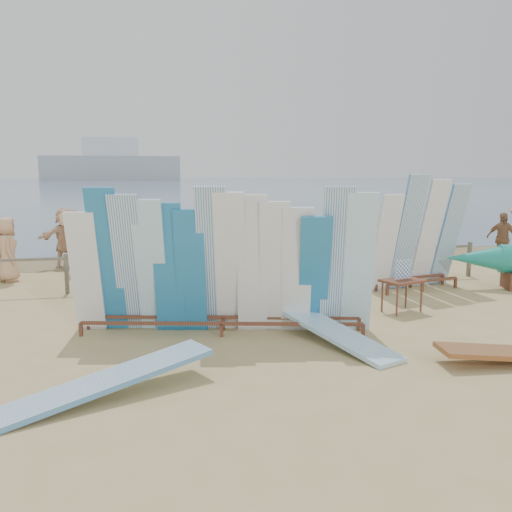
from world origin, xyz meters
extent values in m
plane|color=tan|center=(0.00, 0.00, 0.00)|extent=(160.00, 160.00, 0.00)
cube|color=#46617D|center=(0.00, 128.00, 0.00)|extent=(320.00, 240.00, 0.02)
cube|color=olive|center=(0.00, 7.20, 0.00)|extent=(40.00, 2.60, 0.01)
cube|color=#999EA3|center=(-12.00, 180.00, 4.02)|extent=(45.00, 8.00, 8.00)
cube|color=silver|center=(-12.00, 180.00, 11.02)|extent=(18.00, 6.00, 6.00)
cube|color=#6A6150|center=(0.00, 3.00, 0.80)|extent=(12.00, 0.06, 0.06)
cube|color=#6A6150|center=(-4.00, 3.00, 0.45)|extent=(0.08, 0.08, 0.90)
cube|color=#6A6150|center=(-2.00, 3.00, 0.45)|extent=(0.08, 0.08, 0.90)
cube|color=#6A6150|center=(0.00, 3.00, 0.45)|extent=(0.08, 0.08, 0.90)
cube|color=#6A6150|center=(2.00, 3.00, 0.45)|extent=(0.08, 0.08, 0.90)
cube|color=#6A6150|center=(4.00, 3.00, 0.45)|extent=(0.08, 0.08, 0.90)
cube|color=#6A6150|center=(6.00, 3.00, 0.45)|extent=(0.08, 0.08, 0.90)
cube|color=brown|center=(-1.08, -0.91, 0.22)|extent=(4.56, 1.09, 0.05)
cube|color=brown|center=(-0.99, -0.52, 0.22)|extent=(4.56, 1.09, 0.05)
cube|color=white|center=(-3.26, -0.21, 1.03)|extent=(0.59, 0.59, 2.07)
cube|color=teal|center=(-2.90, -0.29, 1.23)|extent=(0.63, 0.75, 2.46)
cube|color=white|center=(-2.54, -0.37, 1.18)|extent=(0.64, 0.80, 2.36)
cube|color=#91C9E8|center=(-2.18, -0.45, 1.14)|extent=(0.63, 0.74, 2.28)
cube|color=teal|center=(-1.90, -0.52, 1.11)|extent=(0.59, 0.57, 2.22)
cube|color=teal|center=(-1.54, -0.60, 1.06)|extent=(0.59, 0.60, 2.11)
cube|color=white|center=(-1.18, -0.68, 1.24)|extent=(0.65, 0.87, 2.48)
cube|color=white|center=(-0.90, -0.74, 1.20)|extent=(0.65, 0.84, 2.39)
cube|color=white|center=(-0.54, -0.83, 1.18)|extent=(0.59, 0.60, 2.35)
cube|color=white|center=(-0.19, -0.91, 1.12)|extent=(0.61, 0.67, 2.24)
cube|color=white|center=(0.17, -0.99, 1.08)|extent=(0.61, 0.66, 2.15)
cube|color=teal|center=(0.46, -1.05, 1.01)|extent=(0.64, 0.81, 2.01)
cube|color=white|center=(0.81, -1.14, 1.24)|extent=(0.61, 0.69, 2.48)
cube|color=#91C9E8|center=(1.17, -1.22, 1.19)|extent=(0.61, 0.67, 2.39)
cube|color=brown|center=(3.90, 1.57, 0.24)|extent=(1.91, 0.43, 0.06)
cube|color=brown|center=(3.82, 1.99, 0.24)|extent=(1.91, 0.43, 0.06)
cube|color=white|center=(2.97, 1.61, 1.11)|extent=(0.63, 0.67, 2.22)
cube|color=white|center=(3.56, 1.72, 1.33)|extent=(0.66, 0.81, 2.66)
cube|color=white|center=(4.16, 1.84, 1.27)|extent=(0.67, 0.83, 2.55)
cube|color=white|center=(4.75, 1.96, 1.22)|extent=(0.67, 0.85, 2.44)
cone|color=teal|center=(5.24, 1.66, 0.71)|extent=(1.46, 0.98, 0.62)
cube|color=brown|center=(2.58, -0.02, 0.62)|extent=(0.90, 0.76, 0.05)
cube|color=white|center=(2.58, -0.02, 0.85)|extent=(0.40, 0.15, 0.36)
cube|color=#91C9E8|center=(0.58, -1.53, 0.00)|extent=(1.52, 2.70, 0.41)
cube|color=white|center=(-2.77, -2.99, 0.00)|extent=(2.67, 1.67, 0.38)
cube|color=#B11228|center=(-0.19, 3.93, 0.32)|extent=(0.73, 0.72, 0.05)
cube|color=#B11228|center=(-0.06, 4.14, 0.60)|extent=(0.56, 0.43, 0.55)
cube|color=#B11228|center=(1.81, 3.84, 0.34)|extent=(0.62, 0.57, 0.05)
cube|color=#B11228|center=(1.79, 4.09, 0.63)|extent=(0.59, 0.22, 0.58)
cube|color=#B11228|center=(1.48, 3.83, 0.49)|extent=(0.43, 0.68, 0.49)
cube|color=#B11228|center=(1.47, 4.10, 0.80)|extent=(0.41, 0.17, 0.31)
imported|color=tan|center=(-2.41, 4.99, 0.84)|extent=(0.54, 1.12, 1.68)
imported|color=#8C6042|center=(3.32, 4.65, 0.82)|extent=(0.58, 0.68, 1.65)
imported|color=beige|center=(3.19, 5.17, 0.79)|extent=(0.75, 0.83, 1.57)
imported|color=tan|center=(3.43, 3.68, 0.80)|extent=(0.83, 0.81, 1.60)
imported|color=tan|center=(-5.60, 4.73, 0.80)|extent=(0.59, 0.86, 1.60)
imported|color=beige|center=(-4.51, 6.74, 0.84)|extent=(1.62, 1.12, 1.68)
imported|color=#8C6042|center=(8.06, 4.54, 0.77)|extent=(0.80, 0.97, 1.54)
imported|color=#8C6042|center=(-4.07, 5.48, 0.86)|extent=(0.48, 0.69, 1.73)
camera|label=1|loc=(-2.29, -9.47, 2.69)|focal=38.00mm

